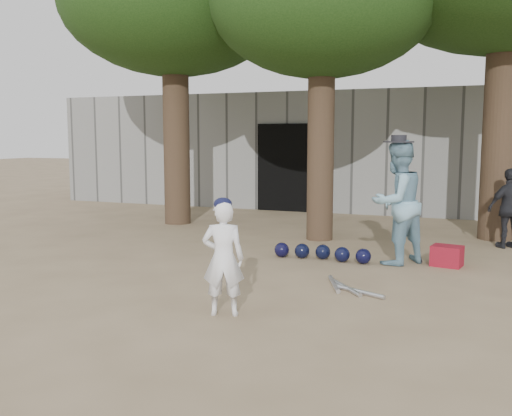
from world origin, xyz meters
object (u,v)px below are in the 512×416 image
at_px(boy_player, 223,258).
at_px(spectator_blue, 397,202).
at_px(spectator_dark, 510,208).
at_px(red_bag, 447,256).

height_order(boy_player, spectator_blue, spectator_blue).
bearing_deg(spectator_dark, red_bag, 34.37).
bearing_deg(boy_player, spectator_dark, -138.94).
bearing_deg(spectator_dark, spectator_blue, 20.59).
bearing_deg(boy_player, red_bag, -141.09).
height_order(spectator_blue, red_bag, spectator_blue).
distance_m(boy_player, red_bag, 3.90).
xyz_separation_m(spectator_blue, red_bag, (0.72, 0.11, -0.76)).
bearing_deg(spectator_blue, boy_player, 14.36).
xyz_separation_m(boy_player, red_bag, (2.07, 3.27, -0.46)).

